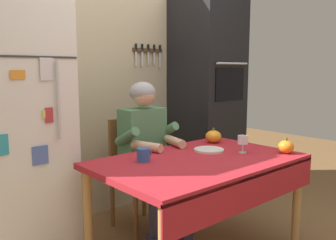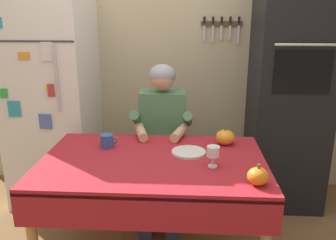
# 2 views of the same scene
# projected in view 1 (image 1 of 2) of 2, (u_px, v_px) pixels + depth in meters

# --- Properties ---
(back_wall_assembly) EXTENTS (3.70, 0.13, 2.60)m
(back_wall_assembly) POSITION_uv_depth(u_px,v_px,m) (106.00, 74.00, 3.33)
(back_wall_assembly) COLOR #BCAD89
(back_wall_assembly) RESTS_ON ground
(refrigerator) EXTENTS (0.68, 0.71, 1.80)m
(refrigerator) POSITION_uv_depth(u_px,v_px,m) (11.00, 135.00, 2.44)
(refrigerator) COLOR white
(refrigerator) RESTS_ON ground
(wall_oven) EXTENTS (0.60, 0.64, 2.10)m
(wall_oven) POSITION_uv_depth(u_px,v_px,m) (207.00, 97.00, 3.75)
(wall_oven) COLOR black
(wall_oven) RESTS_ON ground
(dining_table) EXTENTS (1.40, 0.90, 0.74)m
(dining_table) POSITION_uv_depth(u_px,v_px,m) (200.00, 171.00, 2.43)
(dining_table) COLOR tan
(dining_table) RESTS_ON ground
(chair_behind_person) EXTENTS (0.40, 0.40, 0.93)m
(chair_behind_person) POSITION_uv_depth(u_px,v_px,m) (134.00, 167.00, 3.05)
(chair_behind_person) COLOR brown
(chair_behind_person) RESTS_ON ground
(seated_person) EXTENTS (0.47, 0.55, 1.25)m
(seated_person) POSITION_uv_depth(u_px,v_px,m) (148.00, 145.00, 2.88)
(seated_person) COLOR #38384C
(seated_person) RESTS_ON ground
(coffee_mug) EXTENTS (0.12, 0.09, 0.09)m
(coffee_mug) POSITION_uv_depth(u_px,v_px,m) (143.00, 155.00, 2.36)
(coffee_mug) COLOR #2D569E
(coffee_mug) RESTS_ON dining_table
(wine_glass) EXTENTS (0.08, 0.08, 0.13)m
(wine_glass) POSITION_uv_depth(u_px,v_px,m) (243.00, 140.00, 2.59)
(wine_glass) COLOR white
(wine_glass) RESTS_ON dining_table
(pumpkin_large) EXTENTS (0.13, 0.13, 0.13)m
(pumpkin_large) POSITION_uv_depth(u_px,v_px,m) (213.00, 137.00, 2.96)
(pumpkin_large) COLOR orange
(pumpkin_large) RESTS_ON dining_table
(pumpkin_medium) EXTENTS (0.11, 0.11, 0.12)m
(pumpkin_medium) POSITION_uv_depth(u_px,v_px,m) (286.00, 147.00, 2.58)
(pumpkin_medium) COLOR orange
(pumpkin_medium) RESTS_ON dining_table
(serving_tray) EXTENTS (0.22, 0.22, 0.02)m
(serving_tray) POSITION_uv_depth(u_px,v_px,m) (209.00, 150.00, 2.66)
(serving_tray) COLOR silver
(serving_tray) RESTS_ON dining_table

